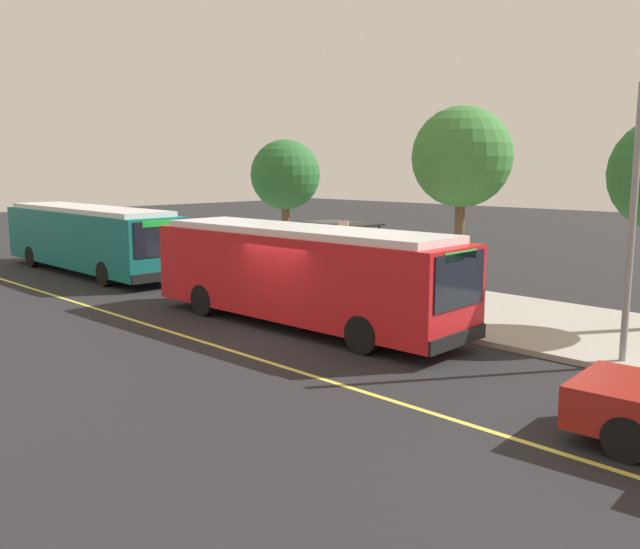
% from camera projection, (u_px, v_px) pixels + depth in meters
% --- Properties ---
extents(ground_plane, '(120.00, 120.00, 0.00)m').
position_uv_depth(ground_plane, '(282.00, 333.00, 19.13)').
color(ground_plane, '#232326').
extents(sidewalk_curb, '(44.00, 6.40, 0.15)m').
position_uv_depth(sidewalk_curb, '(411.00, 301.00, 23.31)').
color(sidewalk_curb, '#A8A399').
rests_on(sidewalk_curb, ground_plane).
extents(lane_stripe_center, '(36.00, 0.14, 0.01)m').
position_uv_depth(lane_stripe_center, '(220.00, 347.00, 17.60)').
color(lane_stripe_center, '#E0D64C').
rests_on(lane_stripe_center, ground_plane).
extents(transit_bus_main, '(10.87, 2.94, 2.95)m').
position_uv_depth(transit_bus_main, '(301.00, 272.00, 19.76)').
color(transit_bus_main, red).
rests_on(transit_bus_main, ground_plane).
extents(transit_bus_second, '(12.08, 2.71, 2.95)m').
position_uv_depth(transit_bus_second, '(89.00, 237.00, 29.77)').
color(transit_bus_second, '#146B66').
rests_on(transit_bus_second, ground_plane).
extents(bus_shelter, '(2.90, 1.60, 2.48)m').
position_uv_depth(bus_shelter, '(341.00, 241.00, 25.42)').
color(bus_shelter, '#333338').
rests_on(bus_shelter, sidewalk_curb).
extents(waiting_bench, '(1.60, 0.48, 0.95)m').
position_uv_depth(waiting_bench, '(347.00, 275.00, 25.38)').
color(waiting_bench, brown).
rests_on(waiting_bench, sidewalk_curb).
extents(route_sign_post, '(0.44, 0.08, 2.80)m').
position_uv_depth(route_sign_post, '(343.00, 250.00, 22.24)').
color(route_sign_post, '#333338').
rests_on(route_sign_post, sidewalk_curb).
extents(pedestrian_commuter, '(0.24, 0.40, 1.69)m').
position_uv_depth(pedestrian_commuter, '(325.00, 266.00, 24.28)').
color(pedestrian_commuter, '#282D47').
rests_on(pedestrian_commuter, sidewalk_curb).
extents(street_tree_near_shelter, '(3.60, 3.60, 6.69)m').
position_uv_depth(street_tree_near_shelter, '(462.00, 158.00, 23.94)').
color(street_tree_near_shelter, brown).
rests_on(street_tree_near_shelter, sidewalk_curb).
extents(street_tree_upstreet, '(3.09, 3.09, 5.75)m').
position_uv_depth(street_tree_upstreet, '(285.00, 175.00, 29.69)').
color(street_tree_upstreet, brown).
rests_on(street_tree_upstreet, sidewalk_curb).
extents(utility_pole, '(0.16, 0.16, 6.40)m').
position_uv_depth(utility_pole, '(632.00, 225.00, 15.35)').
color(utility_pole, gray).
rests_on(utility_pole, sidewalk_curb).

